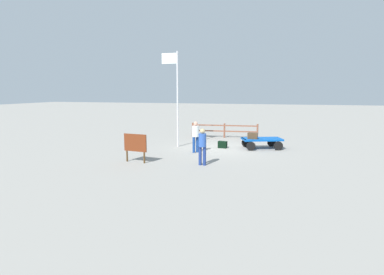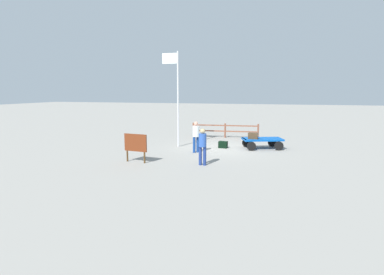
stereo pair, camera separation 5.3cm
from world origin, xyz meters
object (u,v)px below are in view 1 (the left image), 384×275
object	(u,v)px
suitcase_olive	(253,136)
worker_trailing	(196,134)
worker_lead	(202,144)
luggage_cart	(261,141)
flagpole	(176,91)
suitcase_navy	(223,145)
signboard	(135,144)

from	to	relation	value
suitcase_olive	worker_trailing	xyz separation A→B (m)	(2.82, 1.78, 0.21)
worker_lead	worker_trailing	xyz separation A→B (m)	(1.04, -2.70, 0.03)
luggage_cart	flagpole	world-z (taller)	flagpole
suitcase_olive	flagpole	bearing A→B (deg)	4.35
suitcase_navy	signboard	xyz separation A→B (m)	(3.18, 4.72, 0.65)
luggage_cart	worker_lead	bearing A→B (deg)	65.01
worker_lead	signboard	size ratio (longest dim) A/B	1.24
suitcase_navy	worker_lead	xyz separation A→B (m)	(0.10, 4.43, 0.76)
suitcase_olive	suitcase_navy	world-z (taller)	suitcase_olive
luggage_cart	worker_trailing	distance (m)	3.95
suitcase_olive	signboard	bearing A→B (deg)	44.49
suitcase_navy	worker_trailing	xyz separation A→B (m)	(1.14, 1.73, 0.78)
flagpole	worker_trailing	bearing A→B (deg)	137.53
flagpole	signboard	bearing A→B (deg)	84.14
worker_lead	flagpole	world-z (taller)	flagpole
worker_trailing	flagpole	size ratio (longest dim) A/B	0.30
worker_trailing	signboard	distance (m)	3.62
luggage_cart	worker_lead	size ratio (longest dim) A/B	1.50
suitcase_olive	luggage_cart	bearing A→B (deg)	-144.30
flagpole	signboard	world-z (taller)	flagpole
suitcase_navy	worker_lead	distance (m)	4.49
luggage_cart	worker_trailing	size ratio (longest dim) A/B	1.48
suitcase_navy	worker_lead	size ratio (longest dim) A/B	0.32
suitcase_olive	suitcase_navy	size ratio (longest dim) A/B	1.04
luggage_cart	signboard	bearing A→B (deg)	43.80
worker_trailing	suitcase_navy	bearing A→B (deg)	-123.37
suitcase_navy	flagpole	xyz separation A→B (m)	(2.72, 0.28, 3.06)
flagpole	signboard	xyz separation A→B (m)	(0.46, 4.44, -2.41)
luggage_cart	flagpole	xyz separation A→B (m)	(4.87, 0.67, 2.80)
worker_trailing	signboard	size ratio (longest dim) A/B	1.26
worker_lead	flagpole	size ratio (longest dim) A/B	0.30
worker_lead	worker_trailing	bearing A→B (deg)	-68.87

